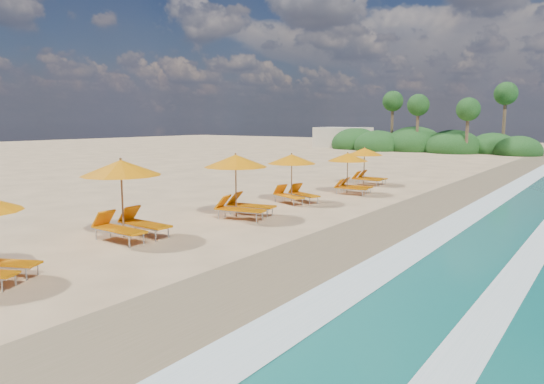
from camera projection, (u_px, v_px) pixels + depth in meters
ground at (272, 224)px, 18.18m from camera, size 160.00×160.00×0.00m
wet_sand at (373, 239)px, 15.88m from camera, size 4.00×160.00×0.01m
surf_foam at (459, 251)px, 14.32m from camera, size 4.00×160.00×0.01m
station_2 at (126, 194)px, 15.82m from camera, size 2.82×2.60×2.62m
station_3 at (240, 181)px, 19.30m from camera, size 3.09×2.96×2.55m
station_4 at (294, 175)px, 22.83m from camera, size 2.98×2.93×2.31m
station_5 at (350, 170)px, 25.62m from camera, size 2.51×2.36×2.17m
station_6 at (367, 163)px, 29.29m from camera, size 2.41×2.23×2.23m
treeline at (421, 143)px, 60.39m from camera, size 25.80×8.80×9.74m
beach_building at (343, 137)px, 69.27m from camera, size 7.00×5.00×2.80m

